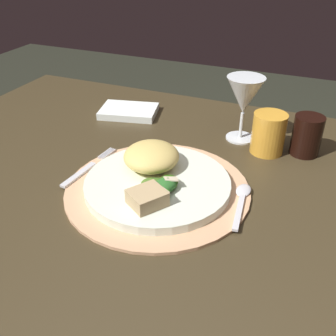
{
  "coord_description": "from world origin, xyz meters",
  "views": [
    {
      "loc": [
        0.22,
        -0.58,
        1.13
      ],
      "look_at": [
        -0.03,
        0.01,
        0.74
      ],
      "focal_mm": 41.48,
      "sensor_mm": 36.0,
      "label": 1
    }
  ],
  "objects": [
    {
      "name": "salad_greens",
      "position": [
        -0.01,
        -0.07,
        0.75
      ],
      "size": [
        0.08,
        0.08,
        0.02
      ],
      "color": "#35591B",
      "rests_on": "dinner_plate"
    },
    {
      "name": "placemat",
      "position": [
        -0.03,
        -0.04,
        0.72
      ],
      "size": [
        0.34,
        0.34,
        0.01
      ],
      "primitive_type": "cylinder",
      "color": "tan",
      "rests_on": "dining_table"
    },
    {
      "name": "wine_glass",
      "position": [
        0.07,
        0.22,
        0.82
      ],
      "size": [
        0.08,
        0.08,
        0.15
      ],
      "color": "silver",
      "rests_on": "dining_table"
    },
    {
      "name": "fork",
      "position": [
        -0.18,
        -0.04,
        0.73
      ],
      "size": [
        0.03,
        0.16,
        0.0
      ],
      "color": "silver",
      "rests_on": "placemat"
    },
    {
      "name": "spoon",
      "position": [
        0.13,
        -0.01,
        0.73
      ],
      "size": [
        0.03,
        0.14,
        0.01
      ],
      "color": "silver",
      "rests_on": "placemat"
    },
    {
      "name": "dinner_plate",
      "position": [
        -0.03,
        -0.04,
        0.73
      ],
      "size": [
        0.27,
        0.27,
        0.02
      ],
      "primitive_type": "cylinder",
      "color": "silver",
      "rests_on": "placemat"
    },
    {
      "name": "dark_tumbler",
      "position": [
        0.21,
        0.21,
        0.76
      ],
      "size": [
        0.06,
        0.06,
        0.09
      ],
      "primitive_type": "cylinder",
      "color": "black",
      "rests_on": "dining_table"
    },
    {
      "name": "dining_table",
      "position": [
        0.0,
        0.0,
        0.57
      ],
      "size": [
        1.28,
        0.86,
        0.72
      ],
      "color": "#3B301C",
      "rests_on": "ground"
    },
    {
      "name": "napkin",
      "position": [
        -0.24,
        0.25,
        0.73
      ],
      "size": [
        0.16,
        0.13,
        0.02
      ],
      "primitive_type": "cube",
      "rotation": [
        0.0,
        0.0,
        0.23
      ],
      "color": "white",
      "rests_on": "dining_table"
    },
    {
      "name": "bread_piece",
      "position": [
        -0.01,
        -0.11,
        0.75
      ],
      "size": [
        0.07,
        0.08,
        0.03
      ],
      "primitive_type": "cube",
      "rotation": [
        0.0,
        0.0,
        4.13
      ],
      "color": "tan",
      "rests_on": "dinner_plate"
    },
    {
      "name": "pasta_serving",
      "position": [
        -0.06,
        -0.0,
        0.76
      ],
      "size": [
        0.14,
        0.14,
        0.04
      ],
      "primitive_type": "ellipsoid",
      "rotation": [
        0.0,
        0.0,
        1.88
      ],
      "color": "#DABC65",
      "rests_on": "dinner_plate"
    },
    {
      "name": "amber_tumbler",
      "position": [
        0.13,
        0.19,
        0.76
      ],
      "size": [
        0.07,
        0.07,
        0.09
      ],
      "primitive_type": "cylinder",
      "color": "gold",
      "rests_on": "dining_table"
    }
  ]
}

